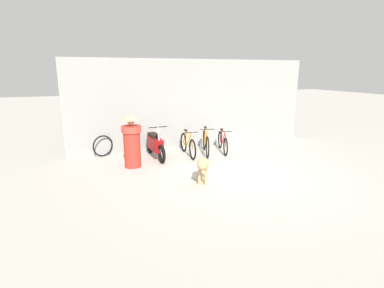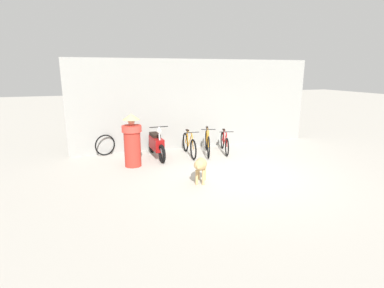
% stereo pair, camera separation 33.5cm
% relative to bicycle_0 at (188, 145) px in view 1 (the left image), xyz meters
% --- Properties ---
extents(ground_plane, '(60.00, 60.00, 0.00)m').
position_rel_bicycle_0_xyz_m(ground_plane, '(0.69, -2.29, -0.35)').
color(ground_plane, '#ADA89E').
extents(shop_wall_back, '(8.93, 0.20, 3.13)m').
position_rel_bicycle_0_xyz_m(shop_wall_back, '(0.69, 1.14, 1.22)').
color(shop_wall_back, gray).
rests_on(shop_wall_back, ground).
extents(bicycle_0, '(0.46, 1.67, 0.85)m').
position_rel_bicycle_0_xyz_m(bicycle_0, '(0.00, 0.00, 0.00)').
color(bicycle_0, black).
rests_on(bicycle_0, ground).
extents(bicycle_1, '(0.61, 1.65, 0.92)m').
position_rel_bicycle_0_xyz_m(bicycle_1, '(0.63, -0.04, 0.03)').
color(bicycle_1, black).
rests_on(bicycle_1, ground).
extents(bicycle_2, '(0.56, 1.54, 0.79)m').
position_rel_bicycle_0_xyz_m(bicycle_2, '(1.28, 0.00, -0.02)').
color(bicycle_2, black).
rests_on(bicycle_2, ground).
extents(motorcycle, '(0.58, 1.85, 1.07)m').
position_rel_bicycle_0_xyz_m(motorcycle, '(-1.07, 0.12, 0.08)').
color(motorcycle, black).
rests_on(motorcycle, ground).
extents(stray_dog, '(0.58, 0.93, 0.68)m').
position_rel_bicycle_0_xyz_m(stray_dog, '(-0.54, -2.51, 0.12)').
color(stray_dog, tan).
rests_on(stray_dog, ground).
extents(person_in_robes, '(0.80, 0.80, 1.55)m').
position_rel_bicycle_0_xyz_m(person_in_robes, '(-1.92, -0.56, 0.44)').
color(person_in_robes, '#B72D23').
rests_on(person_in_robes, ground).
extents(spare_tire_left, '(0.67, 0.30, 0.70)m').
position_rel_bicycle_0_xyz_m(spare_tire_left, '(-2.62, 0.89, 0.00)').
color(spare_tire_left, black).
rests_on(spare_tire_left, ground).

